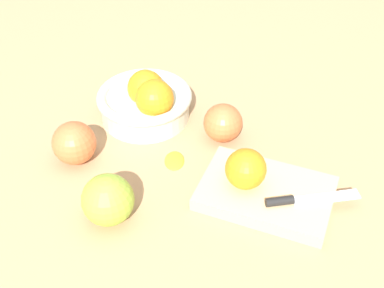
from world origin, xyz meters
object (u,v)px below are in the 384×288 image
bowl (146,101)px  orange_on_board (246,169)px  cutting_board (266,193)px  apple_back_center (223,123)px  knife (300,200)px  apple_front_left (74,143)px  apple_front_left_2 (108,200)px

bowl → orange_on_board: size_ratio=2.76×
orange_on_board → cutting_board: bearing=11.4°
bowl → apple_back_center: size_ratio=2.55×
knife → apple_front_left: 0.40m
knife → apple_front_left_2: size_ratio=1.62×
knife → orange_on_board: bearing=-177.9°
apple_front_left_2 → apple_back_center: 0.27m
apple_front_left → cutting_board: bearing=11.4°
orange_on_board → apple_front_left: size_ratio=0.86×
bowl → cutting_board: size_ratio=0.87×
cutting_board → knife: bearing=-3.8°
bowl → apple_front_left_2: bowl is taller
bowl → knife: size_ratio=1.38×
orange_on_board → apple_back_center: orange_on_board is taller
bowl → apple_front_left_2: bearing=-71.2°
cutting_board → orange_on_board: orange_on_board is taller
cutting_board → knife: size_ratio=1.59×
bowl → apple_front_left_2: 0.27m
apple_back_center → cutting_board: bearing=-40.0°
knife → apple_front_left_2: 0.30m
orange_on_board → knife: orange_on_board is taller
cutting_board → knife: 0.06m
orange_on_board → bowl: bearing=157.5°
knife → apple_back_center: apple_back_center is taller
apple_front_left → bowl: bearing=74.2°
cutting_board → apple_front_left: apple_front_left is taller
bowl → apple_front_left: (-0.05, -0.17, -0.00)m
orange_on_board → apple_front_left_2: orange_on_board is taller
cutting_board → apple_front_left_2: size_ratio=2.58×
apple_front_left → apple_back_center: apple_front_left is taller
orange_on_board → apple_front_left: (-0.30, -0.06, -0.02)m
cutting_board → apple_front_left: 0.34m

